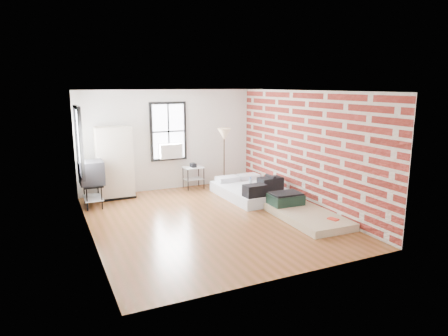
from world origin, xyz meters
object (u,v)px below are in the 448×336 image
side_table (193,171)px  mattress_main (253,190)px  mattress_bare (302,212)px  floor_lamp (224,137)px  wardrobe (115,163)px  tv_stand (92,174)px

side_table → mattress_main: bearing=-54.0°
mattress_bare → floor_lamp: 3.42m
side_table → wardrobe: bearing=-178.2°
mattress_bare → wardrobe: size_ratio=1.11×
mattress_main → mattress_bare: size_ratio=1.03×
mattress_main → side_table: (-1.11, 1.53, 0.32)m
mattress_main → floor_lamp: 1.77m
tv_stand → mattress_main: bearing=-12.2°
mattress_bare → wardrobe: 4.95m
mattress_main → wardrobe: bearing=154.3°
floor_lamp → tv_stand: 3.72m
wardrobe → floor_lamp: bearing=-5.4°
mattress_bare → tv_stand: 5.08m
mattress_bare → side_table: size_ratio=2.84×
floor_lamp → tv_stand: (-3.65, -0.25, -0.67)m
tv_stand → mattress_bare: bearing=-33.8°
floor_lamp → tv_stand: size_ratio=1.53×
mattress_main → wardrobe: 3.70m
side_table → tv_stand: (-2.85, -0.62, 0.32)m
mattress_bare → tv_stand: (-4.14, 2.85, 0.68)m
mattress_main → mattress_bare: 1.95m
mattress_bare → wardrobe: wardrobe is taller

